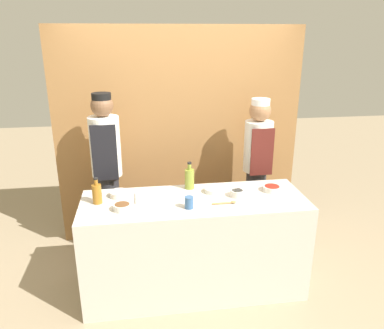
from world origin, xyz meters
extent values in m
plane|color=tan|center=(0.00, 0.00, 0.00)|extent=(14.00, 14.00, 0.00)
cube|color=olive|center=(0.00, 1.15, 1.20)|extent=(2.74, 0.18, 2.40)
cube|color=beige|center=(0.00, 0.00, 0.46)|extent=(2.00, 0.71, 0.92)
cylinder|color=silver|center=(0.39, 0.01, 0.95)|extent=(0.12, 0.12, 0.06)
cylinder|color=yellow|center=(0.39, 0.01, 0.97)|extent=(0.10, 0.10, 0.02)
cylinder|color=silver|center=(0.75, 0.09, 0.94)|extent=(0.17, 0.17, 0.05)
cylinder|color=red|center=(0.75, 0.09, 0.96)|extent=(0.14, 0.14, 0.01)
cylinder|color=silver|center=(-0.63, -0.11, 0.94)|extent=(0.15, 0.15, 0.05)
cylinder|color=brown|center=(-0.63, -0.11, 0.96)|extent=(0.12, 0.12, 0.02)
cylinder|color=silver|center=(-0.66, 0.17, 0.94)|extent=(0.17, 0.17, 0.05)
cylinder|color=#703384|center=(-0.66, 0.17, 0.96)|extent=(0.14, 0.14, 0.01)
cylinder|color=silver|center=(0.20, 0.13, 0.94)|extent=(0.16, 0.16, 0.04)
cylinder|color=silver|center=(0.20, 0.13, 0.95)|extent=(0.14, 0.14, 0.01)
cube|color=white|center=(-0.32, 0.09, 0.93)|extent=(0.38, 0.21, 0.02)
cylinder|color=#9E661E|center=(-0.84, 0.05, 1.00)|extent=(0.08, 0.08, 0.17)
cylinder|color=#9E661E|center=(-0.84, 0.05, 1.11)|extent=(0.03, 0.03, 0.05)
cylinder|color=black|center=(-0.84, 0.05, 1.15)|extent=(0.04, 0.04, 0.01)
cylinder|color=olive|center=(-0.01, 0.26, 1.01)|extent=(0.09, 0.09, 0.19)
cylinder|color=olive|center=(-0.01, 0.26, 1.14)|extent=(0.04, 0.04, 0.06)
cylinder|color=black|center=(-0.01, 0.26, 1.17)|extent=(0.04, 0.04, 0.02)
cylinder|color=#386093|center=(-0.07, -0.16, 0.97)|extent=(0.07, 0.07, 0.10)
cylinder|color=#B2844C|center=(0.22, -0.13, 0.93)|extent=(0.17, 0.02, 0.02)
ellipsoid|color=#B2844C|center=(0.32, -0.13, 0.93)|extent=(0.05, 0.04, 0.02)
cylinder|color=#28282D|center=(-0.80, 0.71, 0.46)|extent=(0.22, 0.22, 0.93)
cylinder|color=white|center=(-0.80, 0.71, 1.23)|extent=(0.30, 0.30, 0.61)
cube|color=black|center=(-0.80, 0.56, 1.21)|extent=(0.24, 0.02, 0.56)
sphere|color=brown|center=(-0.80, 0.71, 1.65)|extent=(0.22, 0.22, 0.22)
cylinder|color=black|center=(-0.80, 0.71, 1.73)|extent=(0.19, 0.19, 0.08)
cylinder|color=#28282D|center=(0.80, 0.71, 0.45)|extent=(0.22, 0.22, 0.89)
cylinder|color=silver|center=(0.80, 0.71, 1.17)|extent=(0.30, 0.30, 0.55)
cube|color=#561E19|center=(0.80, 0.56, 1.14)|extent=(0.24, 0.02, 0.50)
sphere|color=#9E704C|center=(0.80, 0.71, 1.55)|extent=(0.23, 0.23, 0.23)
cylinder|color=white|center=(0.80, 0.71, 1.64)|extent=(0.19, 0.19, 0.08)
camera|label=1|loc=(-0.46, -2.98, 2.31)|focal=35.00mm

